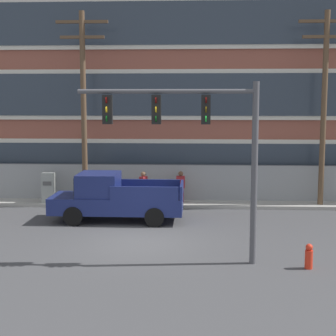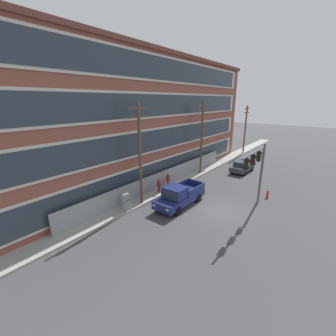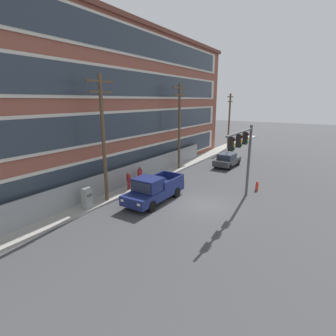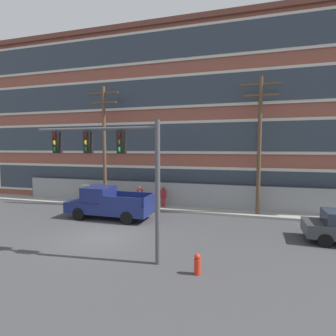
# 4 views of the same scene
# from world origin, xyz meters

# --- Properties ---
(ground_plane) EXTENTS (160.00, 160.00, 0.00)m
(ground_plane) POSITION_xyz_m (0.00, 0.00, 0.00)
(ground_plane) COLOR #424244
(sidewalk_building_side) EXTENTS (80.00, 1.99, 0.16)m
(sidewalk_building_side) POSITION_xyz_m (0.00, 7.06, 0.08)
(sidewalk_building_side) COLOR #9E9B93
(sidewalk_building_side) RESTS_ON ground
(brick_mill_building) EXTENTS (39.98, 11.69, 14.35)m
(brick_mill_building) POSITION_xyz_m (1.99, 13.61, 7.19)
(brick_mill_building) COLOR brown
(brick_mill_building) RESTS_ON ground
(chain_link_fence) EXTENTS (25.60, 0.06, 1.95)m
(chain_link_fence) POSITION_xyz_m (1.51, 7.50, 0.99)
(chain_link_fence) COLOR gray
(chain_link_fence) RESTS_ON ground
(traffic_signal_mast) EXTENTS (5.56, 0.43, 5.69)m
(traffic_signal_mast) POSITION_xyz_m (2.00, -2.09, 4.17)
(traffic_signal_mast) COLOR #4C4C51
(traffic_signal_mast) RESTS_ON ground
(pickup_truck_navy) EXTENTS (5.66, 2.19, 2.06)m
(pickup_truck_navy) POSITION_xyz_m (-1.46, 3.45, 0.97)
(pickup_truck_navy) COLOR navy
(pickup_truck_navy) RESTS_ON ground
(sedan_dark_grey) EXTENTS (4.22, 2.08, 1.56)m
(sedan_dark_grey) POSITION_xyz_m (12.03, 2.52, 0.80)
(sedan_dark_grey) COLOR #383A3D
(sedan_dark_grey) RESTS_ON ground
(utility_pole_near_corner) EXTENTS (2.45, 0.26, 9.26)m
(utility_pole_near_corner) POSITION_xyz_m (-3.32, 6.45, 5.10)
(utility_pole_near_corner) COLOR brown
(utility_pole_near_corner) RESTS_ON ground
(utility_pole_midblock) EXTENTS (2.60, 0.26, 9.23)m
(utility_pole_midblock) POSITION_xyz_m (8.02, 6.66, 5.11)
(utility_pole_midblock) COLOR brown
(utility_pole_midblock) RESTS_ON ground
(utility_pole_far_east) EXTENTS (2.26, 0.26, 8.48)m
(utility_pole_far_east) POSITION_xyz_m (23.12, 6.40, 4.67)
(utility_pole_far_east) COLOR brown
(utility_pole_far_east) RESTS_ON ground
(electrical_cabinet) EXTENTS (0.61, 0.52, 1.62)m
(electrical_cabinet) POSITION_xyz_m (-5.14, 6.51, 0.81)
(electrical_cabinet) COLOR #939993
(electrical_cabinet) RESTS_ON ground
(pedestrian_near_cabinet) EXTENTS (0.39, 0.47, 1.69)m
(pedestrian_near_cabinet) POSITION_xyz_m (-0.52, 6.68, 0.97)
(pedestrian_near_cabinet) COLOR maroon
(pedestrian_near_cabinet) RESTS_ON ground
(pedestrian_by_fence) EXTENTS (0.42, 0.27, 1.69)m
(pedestrian_by_fence) POSITION_xyz_m (1.30, 6.90, 0.97)
(pedestrian_by_fence) COLOR maroon
(pedestrian_by_fence) RESTS_ON ground
(fire_hydrant) EXTENTS (0.24, 0.24, 0.78)m
(fire_hydrant) POSITION_xyz_m (5.47, -2.52, 0.38)
(fire_hydrant) COLOR red
(fire_hydrant) RESTS_ON ground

